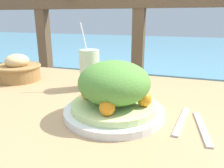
{
  "coord_description": "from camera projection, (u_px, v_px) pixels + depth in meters",
  "views": [
    {
      "loc": [
        0.27,
        -0.62,
        1.0
      ],
      "look_at": [
        0.06,
        0.02,
        0.79
      ],
      "focal_mm": 35.0,
      "sensor_mm": 36.0,
      "label": 1
    }
  ],
  "objects": [
    {
      "name": "bread_basket",
      "position": [
        18.0,
        70.0,
        0.96
      ],
      "size": [
        0.2,
        0.2,
        0.12
      ],
      "color": "olive",
      "rests_on": "patio_table"
    },
    {
      "name": "salad_plate",
      "position": [
        114.0,
        92.0,
        0.61
      ],
      "size": [
        0.29,
        0.29,
        0.16
      ],
      "color": "silver",
      "rests_on": "patio_table"
    },
    {
      "name": "fork",
      "position": [
        182.0,
        121.0,
        0.59
      ],
      "size": [
        0.04,
        0.18,
        0.0
      ],
      "color": "silver",
      "rests_on": "patio_table"
    },
    {
      "name": "railing_fence",
      "position": [
        138.0,
        54.0,
        1.37
      ],
      "size": [
        2.8,
        0.08,
        1.14
      ],
      "color": "brown",
      "rests_on": "ground_plane"
    },
    {
      "name": "patio_table",
      "position": [
        94.0,
        128.0,
        0.76
      ],
      "size": [
        1.12,
        0.79,
        0.73
      ],
      "color": "tan",
      "rests_on": "ground_plane"
    },
    {
      "name": "drink_glass",
      "position": [
        90.0,
        69.0,
        0.85
      ],
      "size": [
        0.08,
        0.08,
        0.25
      ],
      "color": "beige",
      "rests_on": "patio_table"
    },
    {
      "name": "sea_backdrop",
      "position": [
        166.0,
        61.0,
        3.79
      ],
      "size": [
        12.0,
        4.0,
        0.52
      ],
      "color": "#568EA8",
      "rests_on": "ground_plane"
    },
    {
      "name": "knife",
      "position": [
        202.0,
        128.0,
        0.55
      ],
      "size": [
        0.04,
        0.18,
        0.0
      ],
      "color": "silver",
      "rests_on": "patio_table"
    }
  ]
}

